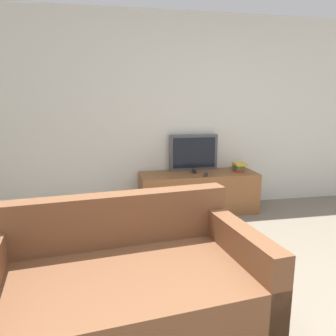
# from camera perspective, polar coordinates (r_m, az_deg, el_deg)

# --- Properties ---
(wall_back) EXTENTS (9.00, 0.06, 2.60)m
(wall_back) POSITION_cam_1_polar(r_m,az_deg,el_deg) (4.50, 2.10, 9.46)
(wall_back) COLOR silver
(wall_back) RESTS_ON ground_plane
(tv_stand) EXTENTS (1.55, 0.53, 0.53)m
(tv_stand) POSITION_cam_1_polar(r_m,az_deg,el_deg) (4.42, 5.28, -4.25)
(tv_stand) COLOR brown
(tv_stand) RESTS_ON ground_plane
(television) EXTENTS (0.66, 0.09, 0.49)m
(television) POSITION_cam_1_polar(r_m,az_deg,el_deg) (4.51, 4.46, 2.74)
(television) COLOR #4C4C51
(television) RESTS_ON tv_stand
(couch) EXTENTS (1.82, 1.19, 0.82)m
(couch) POSITION_cam_1_polar(r_m,az_deg,el_deg) (2.29, -7.44, -20.22)
(couch) COLOR brown
(couch) RESTS_ON ground_plane
(book_stack) EXTENTS (0.17, 0.21, 0.11)m
(book_stack) POSITION_cam_1_polar(r_m,az_deg,el_deg) (4.54, 12.24, 0.21)
(book_stack) COLOR #B72D28
(book_stack) RESTS_ON tv_stand
(remote_on_stand) EXTENTS (0.07, 0.17, 0.02)m
(remote_on_stand) POSITION_cam_1_polar(r_m,az_deg,el_deg) (4.39, 4.57, -0.60)
(remote_on_stand) COLOR black
(remote_on_stand) RESTS_ON tv_stand
(remote_secondary) EXTENTS (0.09, 0.15, 0.02)m
(remote_secondary) POSITION_cam_1_polar(r_m,az_deg,el_deg) (4.22, 6.62, -1.16)
(remote_secondary) COLOR #2D2D2D
(remote_secondary) RESTS_ON tv_stand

